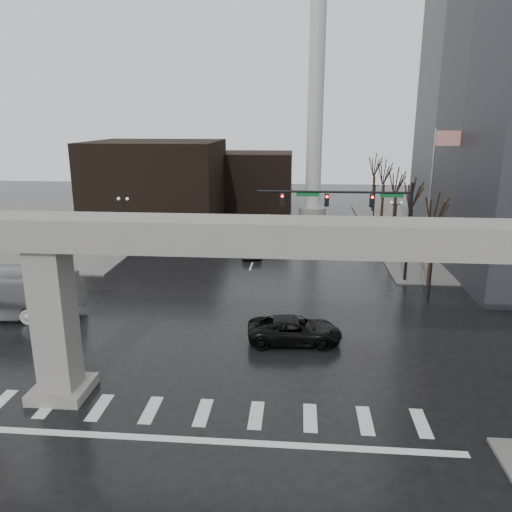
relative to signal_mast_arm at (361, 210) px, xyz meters
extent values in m
plane|color=black|center=(-8.99, -18.80, -5.83)|extent=(160.00, 160.00, 0.00)
cube|color=#63615E|center=(17.01, 17.20, -5.75)|extent=(28.00, 36.00, 0.15)
cube|color=#63615E|center=(-34.99, 17.20, -5.75)|extent=(28.00, 36.00, 0.15)
cube|color=gray|center=(-8.99, -18.80, 2.17)|extent=(48.00, 2.20, 1.40)
cube|color=gray|center=(-15.99, -18.80, -2.18)|extent=(1.60, 1.60, 7.30)
cube|color=gray|center=(-15.99, -18.80, -5.58)|extent=(2.60, 2.60, 0.50)
cube|color=black|center=(-22.99, 23.20, -0.83)|extent=(16.00, 14.00, 10.00)
cube|color=black|center=(-10.99, 33.20, -1.83)|extent=(10.00, 10.00, 8.00)
cylinder|color=#BBBBB6|center=(-2.99, 27.20, 9.17)|extent=(2.00, 2.00, 30.00)
cylinder|color=gray|center=(-2.99, 27.20, -5.23)|extent=(3.60, 3.60, 1.20)
cylinder|color=black|center=(3.81, 0.00, -1.83)|extent=(0.24, 0.24, 8.00)
cylinder|color=black|center=(-2.19, 0.00, 1.37)|extent=(12.00, 0.18, 0.18)
cube|color=black|center=(0.81, 0.00, 0.72)|extent=(0.35, 0.30, 1.00)
cube|color=black|center=(-2.69, 0.00, 0.72)|extent=(0.35, 0.30, 1.00)
cube|color=black|center=(-6.19, 0.00, 0.72)|extent=(0.35, 0.30, 1.00)
sphere|color=#FF0C05|center=(0.81, -0.18, 1.02)|extent=(0.20, 0.20, 0.20)
cube|color=#0D5E27|center=(2.31, 0.00, 1.17)|extent=(1.80, 0.05, 0.35)
cube|color=#0D5E27|center=(-4.19, 0.00, 1.17)|extent=(1.80, 0.05, 0.35)
cylinder|color=silver|center=(6.01, 3.20, 0.17)|extent=(0.12, 0.12, 12.00)
cube|color=red|center=(7.01, 3.20, 5.37)|extent=(2.00, 0.03, 1.20)
cylinder|color=black|center=(4.51, -4.80, -3.43)|extent=(0.14, 0.14, 4.80)
cube|color=black|center=(4.51, -4.80, -1.08)|extent=(0.90, 0.06, 0.06)
sphere|color=silver|center=(4.06, -4.80, -0.88)|extent=(0.32, 0.32, 0.32)
sphere|color=silver|center=(4.96, -4.80, -0.88)|extent=(0.32, 0.32, 0.32)
cylinder|color=black|center=(4.51, 9.20, -3.43)|extent=(0.14, 0.14, 4.80)
cube|color=black|center=(4.51, 9.20, -1.08)|extent=(0.90, 0.06, 0.06)
sphere|color=silver|center=(4.06, 9.20, -0.88)|extent=(0.32, 0.32, 0.32)
sphere|color=silver|center=(4.96, 9.20, -0.88)|extent=(0.32, 0.32, 0.32)
cylinder|color=black|center=(4.51, 23.20, -3.43)|extent=(0.14, 0.14, 4.80)
cube|color=black|center=(4.51, 23.20, -1.08)|extent=(0.90, 0.06, 0.06)
sphere|color=silver|center=(4.06, 23.20, -0.88)|extent=(0.32, 0.32, 0.32)
sphere|color=silver|center=(4.96, 23.20, -0.88)|extent=(0.32, 0.32, 0.32)
cylinder|color=black|center=(-22.49, -4.80, -3.43)|extent=(0.14, 0.14, 4.80)
cube|color=black|center=(-22.49, -4.80, -1.08)|extent=(0.90, 0.06, 0.06)
sphere|color=silver|center=(-22.94, -4.80, -0.88)|extent=(0.32, 0.32, 0.32)
sphere|color=silver|center=(-22.04, -4.80, -0.88)|extent=(0.32, 0.32, 0.32)
cylinder|color=black|center=(-22.49, 9.20, -3.43)|extent=(0.14, 0.14, 4.80)
cube|color=black|center=(-22.49, 9.20, -1.08)|extent=(0.90, 0.06, 0.06)
sphere|color=silver|center=(-22.94, 9.20, -0.88)|extent=(0.32, 0.32, 0.32)
sphere|color=silver|center=(-22.04, 9.20, -0.88)|extent=(0.32, 0.32, 0.32)
cylinder|color=black|center=(-22.49, 23.20, -3.43)|extent=(0.14, 0.14, 4.80)
cube|color=black|center=(-22.49, 23.20, -1.08)|extent=(0.90, 0.06, 0.06)
sphere|color=silver|center=(-22.94, 23.20, -0.88)|extent=(0.32, 0.32, 0.32)
sphere|color=silver|center=(-22.04, 23.20, -0.88)|extent=(0.32, 0.32, 0.32)
cylinder|color=black|center=(5.51, -0.80, -3.55)|extent=(0.34, 0.34, 4.55)
cylinder|color=black|center=(5.51, -0.80, 0.18)|extent=(0.12, 1.52, 2.98)
cylinder|color=black|center=(6.01, -0.55, -0.05)|extent=(0.83, 1.14, 2.51)
cylinder|color=black|center=(5.51, 7.20, -3.50)|extent=(0.34, 0.34, 4.66)
cylinder|color=black|center=(5.51, 7.20, 0.32)|extent=(0.12, 1.55, 3.05)
cylinder|color=black|center=(6.01, 7.45, 0.08)|extent=(0.85, 1.16, 2.57)
cylinder|color=black|center=(5.51, 15.20, -3.45)|extent=(0.34, 0.34, 4.76)
cylinder|color=black|center=(5.51, 15.20, 0.46)|extent=(0.12, 1.59, 3.11)
cylinder|color=black|center=(6.01, 15.45, 0.22)|extent=(0.86, 1.18, 2.62)
cylinder|color=black|center=(5.51, 23.20, -3.40)|extent=(0.34, 0.34, 4.87)
cylinder|color=black|center=(5.51, 23.20, 0.60)|extent=(0.12, 1.62, 3.18)
cylinder|color=black|center=(6.01, 23.45, 0.35)|extent=(0.88, 1.20, 2.68)
cylinder|color=black|center=(5.51, 31.20, -3.34)|extent=(0.34, 0.34, 4.97)
cylinder|color=black|center=(5.51, 31.20, 0.74)|extent=(0.12, 1.65, 3.25)
cylinder|color=black|center=(6.01, 31.45, 0.48)|extent=(0.89, 1.23, 2.74)
imported|color=black|center=(-4.97, -12.12, -5.06)|extent=(5.68, 2.92, 1.53)
imported|color=black|center=(-9.33, 6.83, -5.03)|extent=(2.51, 4.88, 1.59)
camera|label=1|loc=(-4.95, -39.25, 6.98)|focal=35.00mm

